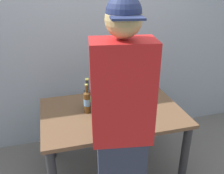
{
  "coord_description": "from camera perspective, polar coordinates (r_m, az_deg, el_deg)",
  "views": [
    {
      "loc": [
        -0.53,
        -1.97,
        1.92
      ],
      "look_at": [
        0.0,
        0.0,
        0.98
      ],
      "focal_mm": 39.16,
      "sensor_mm": 36.0,
      "label": 1
    }
  ],
  "objects": [
    {
      "name": "beer_bottle_amber",
      "position": [
        2.37,
        -5.69,
        -2.4
      ],
      "size": [
        0.07,
        0.07,
        0.31
      ],
      "color": "#333333",
      "rests_on": "desk"
    },
    {
      "name": "beer_bottle_green",
      "position": [
        2.29,
        -5.86,
        -3.39
      ],
      "size": [
        0.06,
        0.06,
        0.29
      ],
      "color": "brown",
      "rests_on": "desk"
    },
    {
      "name": "person_figure",
      "position": [
        1.72,
        2.23,
        -9.94
      ],
      "size": [
        0.44,
        0.35,
        1.83
      ],
      "color": "#2D3347",
      "rests_on": "ground"
    },
    {
      "name": "ground_plane",
      "position": [
        2.8,
        -0.0,
        -18.67
      ],
      "size": [
        8.0,
        8.0,
        0.0
      ],
      "primitive_type": "plane",
      "color": "slate",
      "rests_on": "ground"
    },
    {
      "name": "desk",
      "position": [
        2.42,
        -0.0,
        -8.03
      ],
      "size": [
        1.34,
        0.89,
        0.73
      ],
      "color": "brown",
      "rests_on": "ground"
    },
    {
      "name": "back_wall",
      "position": [
        2.85,
        -4.11,
        12.01
      ],
      "size": [
        6.0,
        0.1,
        2.6
      ],
      "primitive_type": "cube",
      "color": "#99A3AD",
      "rests_on": "ground"
    },
    {
      "name": "laptop",
      "position": [
        2.49,
        3.05,
        -2.67
      ],
      "size": [
        0.45,
        0.45,
        0.2
      ],
      "color": "#B7BABC",
      "rests_on": "desk"
    },
    {
      "name": "coffee_mug",
      "position": [
        2.2,
        0.42,
        -6.66
      ],
      "size": [
        0.1,
        0.07,
        0.09
      ],
      "color": "white",
      "rests_on": "desk"
    },
    {
      "name": "beer_bottle_dark",
      "position": [
        2.26,
        -3.41,
        -3.58
      ],
      "size": [
        0.07,
        0.07,
        0.31
      ],
      "color": "#1E5123",
      "rests_on": "desk"
    }
  ]
}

